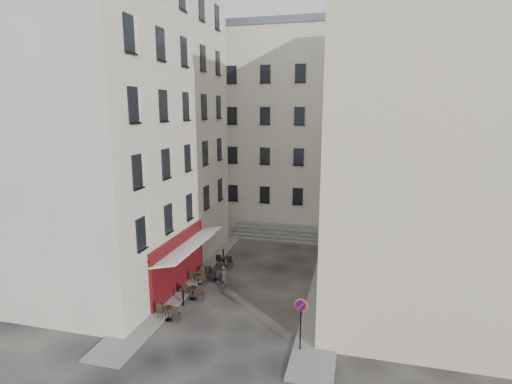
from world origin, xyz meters
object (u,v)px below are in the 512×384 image
(no_parking_sign, at_px, (301,315))
(bistro_table_b, at_px, (193,292))
(bistro_table_a, at_px, (169,312))
(pedestrian, at_px, (223,277))

(no_parking_sign, height_order, bistro_table_b, no_parking_sign)
(bistro_table_a, height_order, pedestrian, pedestrian)
(no_parking_sign, relative_size, pedestrian, 1.69)
(pedestrian, bearing_deg, no_parking_sign, 132.49)
(bistro_table_b, xyz_separation_m, pedestrian, (1.25, 1.80, 0.29))
(no_parking_sign, bearing_deg, bistro_table_a, 176.11)
(bistro_table_a, height_order, bistro_table_b, bistro_table_b)
(pedestrian, bearing_deg, bistro_table_a, 66.71)
(no_parking_sign, xyz_separation_m, pedestrian, (-5.58, 5.39, -1.07))
(pedestrian, bearing_deg, bistro_table_b, 51.77)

